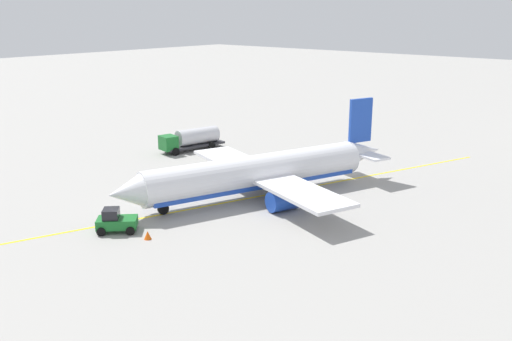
{
  "coord_description": "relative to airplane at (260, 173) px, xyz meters",
  "views": [
    {
      "loc": [
        44.53,
        38.05,
        19.68
      ],
      "look_at": [
        0.0,
        0.0,
        3.0
      ],
      "focal_mm": 39.75,
      "sensor_mm": 36.0,
      "label": 1
    }
  ],
  "objects": [
    {
      "name": "ground_plane",
      "position": [
        0.47,
        -0.16,
        -2.67
      ],
      "size": [
        400.0,
        400.0,
        0.0
      ],
      "primitive_type": "plane",
      "color": "#9E9B96"
    },
    {
      "name": "pushback_tug",
      "position": [
        16.39,
        -3.48,
        -1.66
      ],
      "size": [
        4.03,
        4.03,
        2.2
      ],
      "color": "#196B28",
      "rests_on": "ground"
    },
    {
      "name": "refueling_worker",
      "position": [
        -7.7,
        -12.83,
        -1.85
      ],
      "size": [
        0.62,
        0.62,
        1.71
      ],
      "color": "navy",
      "rests_on": "ground"
    },
    {
      "name": "fuel_tanker",
      "position": [
        -9.64,
        -21.09,
        -0.96
      ],
      "size": [
        10.08,
        4.45,
        3.15
      ],
      "color": "#2D2D33",
      "rests_on": "ground"
    },
    {
      "name": "safety_cone_nose",
      "position": [
        15.68,
        0.16,
        -2.3
      ],
      "size": [
        0.67,
        0.67,
        0.75
      ],
      "primitive_type": "cone",
      "color": "#F2590F",
      "rests_on": "ground"
    },
    {
      "name": "taxi_line_marking",
      "position": [
        0.47,
        -0.16,
        -2.67
      ],
      "size": [
        64.97,
        22.83,
        0.01
      ],
      "primitive_type": "cube",
      "rotation": [
        0.0,
        0.0,
        -0.33
      ],
      "color": "yellow",
      "rests_on": "ground"
    },
    {
      "name": "safety_cone_wingtip",
      "position": [
        8.84,
        -10.34,
        -2.33
      ],
      "size": [
        0.61,
        0.61,
        0.68
      ],
      "primitive_type": "cone",
      "color": "#F2590F",
      "rests_on": "ground"
    },
    {
      "name": "airplane",
      "position": [
        0.0,
        0.0,
        0.0
      ],
      "size": [
        32.82,
        26.39,
        9.69
      ],
      "color": "white",
      "rests_on": "ground"
    }
  ]
}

